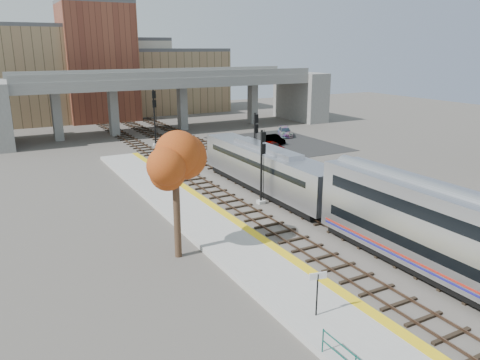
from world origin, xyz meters
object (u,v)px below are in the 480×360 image
locomotive (266,168)px  tree (175,168)px  signal_mast_mid (255,146)px  car_b (274,139)px  signal_mast_far (155,118)px  signal_mast_near (262,170)px  car_a (273,146)px  car_c (285,132)px

locomotive → tree: tree is taller
signal_mast_mid → car_b: 17.07m
car_b → signal_mast_mid: bearing=-133.2°
locomotive → signal_mast_far: size_ratio=2.54×
signal_mast_near → car_b: bearing=55.1°
car_a → car_b: size_ratio=0.98×
signal_mast_mid → tree: bearing=-134.1°
signal_mast_far → tree: bearing=-106.3°
signal_mast_near → tree: 12.17m
locomotive → signal_mast_near: bearing=-127.5°
signal_mast_near → locomotive: bearing=52.5°
car_b → signal_mast_near: bearing=-128.8°
signal_mast_near → car_c: signal_mast_near is taller
locomotive → signal_mast_mid: signal_mast_mid is taller
locomotive → signal_mast_near: (-2.10, -2.74, 0.74)m
car_a → signal_mast_near: bearing=-133.6°
car_c → signal_mast_near: bearing=-102.5°
signal_mast_near → car_a: (12.08, 17.16, -2.35)m
car_b → tree: bearing=-135.9°
locomotive → car_c: size_ratio=4.20×
signal_mast_far → car_a: bearing=-41.1°
tree → car_c: size_ratio=1.74×
signal_mast_near → car_b: signal_mast_near is taller
signal_mast_near → signal_mast_mid: signal_mast_mid is taller
locomotive → signal_mast_near: 3.53m
locomotive → signal_mast_far: signal_mast_far is taller
signal_mast_far → tree: (-9.98, -34.04, 2.05)m
car_a → signal_mast_far: bearing=130.5°
tree → signal_mast_far: bearing=73.7°
signal_mast_mid → tree: size_ratio=0.83×
signal_mast_far → signal_mast_mid: bearing=-78.1°
tree → car_b: bearing=48.1°
car_a → car_c: car_c is taller
tree → car_b: (24.76, 27.58, -5.20)m
locomotive → car_b: (12.68, 18.48, -1.63)m
car_b → car_c: car_c is taller
signal_mast_mid → car_b: signal_mast_mid is taller
car_c → car_b: bearing=-113.6°
tree → locomotive: bearing=37.0°
locomotive → tree: bearing=-143.0°
car_c → signal_mast_mid: bearing=-106.8°
tree → car_c: bearing=47.2°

